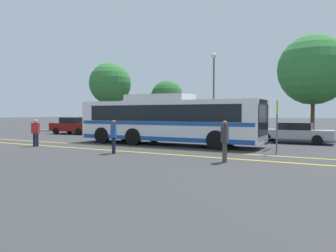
% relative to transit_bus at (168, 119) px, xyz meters
% --- Properties ---
extents(ground_plane, '(220.00, 220.00, 0.00)m').
position_rel_transit_bus_xyz_m(ground_plane, '(-0.09, 0.18, -1.51)').
color(ground_plane, '#38383A').
extents(lane_strip_0, '(31.12, 0.20, 0.01)m').
position_rel_transit_bus_xyz_m(lane_strip_0, '(0.02, -2.20, -1.50)').
color(lane_strip_0, gold).
rests_on(lane_strip_0, ground_plane).
extents(lane_strip_1, '(31.12, 0.20, 0.01)m').
position_rel_transit_bus_xyz_m(lane_strip_1, '(0.02, -3.97, -1.50)').
color(lane_strip_1, gold).
rests_on(lane_strip_1, ground_plane).
extents(curb_strip, '(39.12, 0.36, 0.15)m').
position_rel_transit_bus_xyz_m(curb_strip, '(0.02, 6.34, -1.43)').
color(curb_strip, '#99999E').
rests_on(curb_strip, ground_plane).
extents(transit_bus, '(11.47, 2.78, 3.00)m').
position_rel_transit_bus_xyz_m(transit_bus, '(0.00, 0.00, 0.00)').
color(transit_bus, white).
rests_on(transit_bus, ground_plane).
extents(parked_car_0, '(4.25, 2.17, 1.49)m').
position_rel_transit_bus_xyz_m(parked_car_0, '(-12.20, 4.61, -0.76)').
color(parked_car_0, maroon).
rests_on(parked_car_0, ground_plane).
extents(parked_car_1, '(4.95, 2.03, 1.49)m').
position_rel_transit_bus_xyz_m(parked_car_1, '(-5.28, 5.03, -0.75)').
color(parked_car_1, '#4C3823').
rests_on(parked_car_1, ground_plane).
extents(parked_car_2, '(4.86, 2.10, 1.42)m').
position_rel_transit_bus_xyz_m(parked_car_2, '(0.15, 4.82, -0.77)').
color(parked_car_2, olive).
rests_on(parked_car_2, ground_plane).
extents(parked_car_3, '(4.72, 1.83, 1.30)m').
position_rel_transit_bus_xyz_m(parked_car_3, '(6.43, 4.70, -0.84)').
color(parked_car_3, '#9E9EA3').
rests_on(parked_car_3, ground_plane).
extents(pedestrian_0, '(0.26, 0.44, 1.61)m').
position_rel_transit_bus_xyz_m(pedestrian_0, '(5.29, -5.08, -0.60)').
color(pedestrian_0, brown).
rests_on(pedestrian_0, ground_plane).
extents(pedestrian_1, '(0.47, 0.37, 1.54)m').
position_rel_transit_bus_xyz_m(pedestrian_1, '(-6.05, -4.49, -0.64)').
color(pedestrian_1, '#191E38').
rests_on(pedestrian_1, ground_plane).
extents(pedestrian_2, '(0.39, 0.47, 1.57)m').
position_rel_transit_bus_xyz_m(pedestrian_2, '(-0.16, -4.95, -0.63)').
color(pedestrian_2, '#191E38').
rests_on(pedestrian_2, ground_plane).
extents(bus_stop_sign, '(0.07, 0.40, 2.47)m').
position_rel_transit_bus_xyz_m(bus_stop_sign, '(6.52, -1.35, 0.05)').
color(bus_stop_sign, '#59595E').
rests_on(bus_stop_sign, ground_plane).
extents(street_lamp, '(0.43, 0.43, 6.68)m').
position_rel_transit_bus_xyz_m(street_lamp, '(-0.07, 7.80, 2.92)').
color(street_lamp, '#59595E').
rests_on(street_lamp, ground_plane).
extents(tree_0, '(5.13, 5.13, 7.63)m').
position_rel_transit_bus_xyz_m(tree_0, '(7.13, 9.28, 3.56)').
color(tree_0, '#513823').
rests_on(tree_0, ground_plane).
extents(tree_2, '(3.24, 3.24, 5.06)m').
position_rel_transit_bus_xyz_m(tree_2, '(-6.25, 11.26, 1.92)').
color(tree_2, '#513823').
rests_on(tree_2, ground_plane).
extents(tree_3, '(4.16, 4.16, 6.90)m').
position_rel_transit_bus_xyz_m(tree_3, '(-11.41, 8.84, 3.31)').
color(tree_3, '#513823').
rests_on(tree_3, ground_plane).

